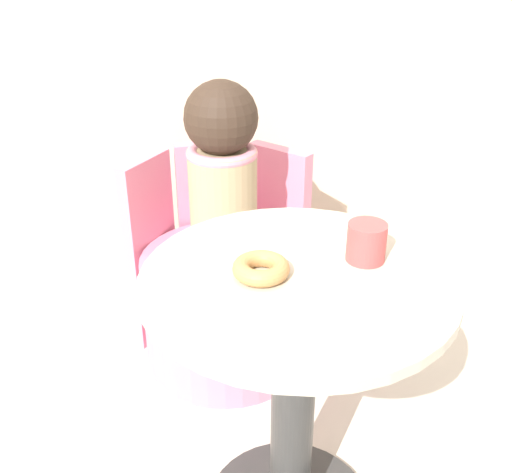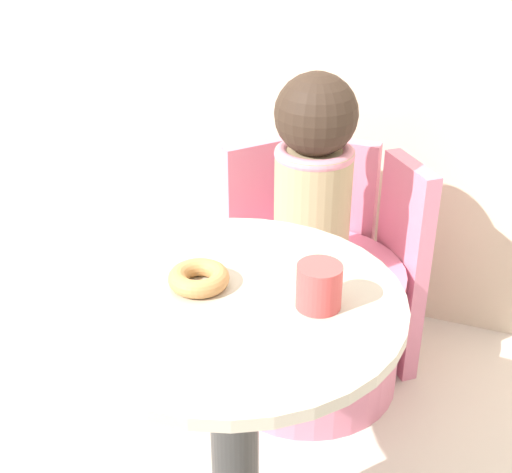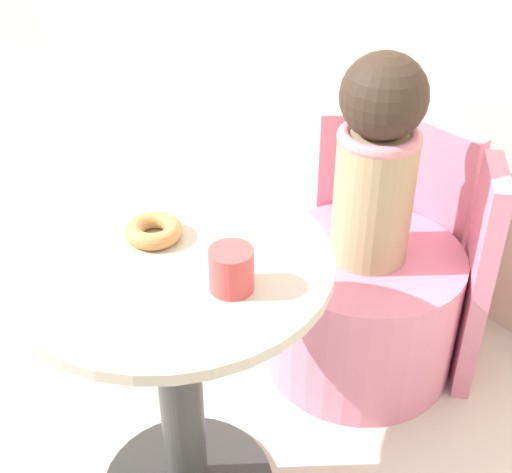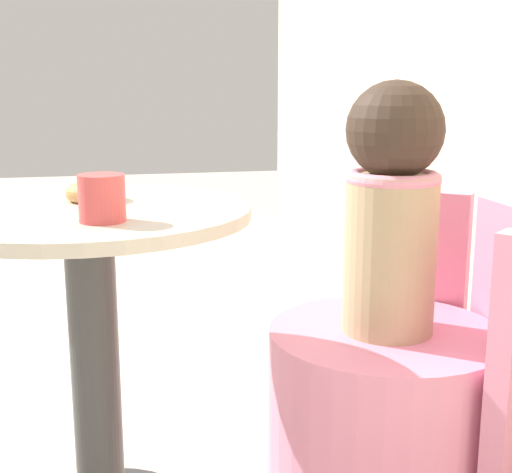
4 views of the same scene
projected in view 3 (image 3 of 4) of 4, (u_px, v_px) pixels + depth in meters
The scene contains 7 objects.
ground_plane at pixel (188, 465), 1.87m from camera, with size 12.00×12.00×0.00m, color beige.
round_table at pixel (177, 346), 1.54m from camera, with size 0.66×0.66×0.72m.
tub_chair at pixel (361, 309), 2.09m from camera, with size 0.56×0.56×0.39m.
booth_backrest at pixel (418, 239), 2.13m from camera, with size 0.65×0.24×0.68m.
child_figure at pixel (377, 158), 1.81m from camera, with size 0.22×0.22×0.58m.
donut at pixel (154, 231), 1.45m from camera, with size 0.12×0.12×0.04m.
cup at pixel (231, 269), 1.30m from camera, with size 0.08×0.08×0.08m.
Camera 3 is at (1.04, -0.65, 1.54)m, focal length 50.00 mm.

